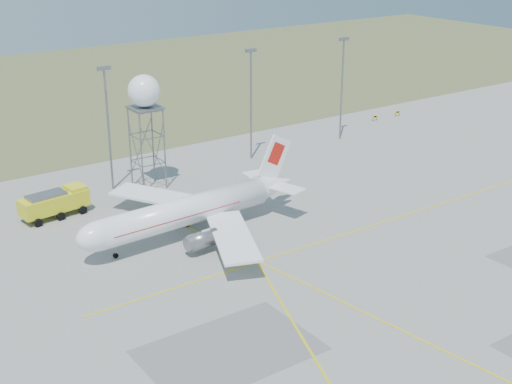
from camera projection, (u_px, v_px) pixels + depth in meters
ground at (470, 355)px, 73.66m from camera, size 400.00×400.00×0.00m
grass_strip at (27, 96)px, 180.65m from camera, size 400.00×120.00×0.03m
mast_b at (108, 119)px, 114.40m from camera, size 2.20×0.50×20.50m
mast_c at (251, 95)px, 129.38m from camera, size 2.20×0.50×20.50m
mast_d at (342, 80)px, 141.15m from camera, size 2.20×0.50×20.50m
taxi_sign_near at (375, 117)px, 158.11m from camera, size 1.60×0.17×1.20m
taxi_sign_far at (397, 112)px, 161.85m from camera, size 1.60×0.17×1.20m
airliner_main at (189, 211)px, 100.01m from camera, size 35.80×34.76×12.17m
radar_tower at (146, 125)px, 115.77m from camera, size 5.25×5.25×19.01m
fire_truck at (56, 204)px, 107.15m from camera, size 10.60×5.10×4.11m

